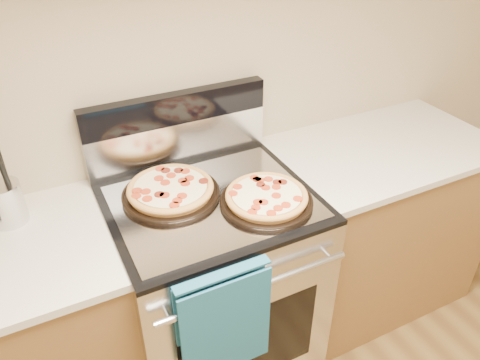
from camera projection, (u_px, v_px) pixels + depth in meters
name	position (u px, v px, depth m)	size (l,w,h in m)	color
wall_back	(168.00, 58.00, 1.77)	(4.00, 4.00, 0.00)	tan
range_body	(213.00, 287.00, 2.00)	(0.76, 0.68, 0.90)	#B7B7BC
oven_window	(250.00, 346.00, 1.75)	(0.56, 0.01, 0.40)	black
cooktop	(210.00, 200.00, 1.75)	(0.76, 0.68, 0.02)	black
backsplash_lower	(179.00, 141.00, 1.93)	(0.76, 0.06, 0.18)	silver
backsplash_upper	(176.00, 108.00, 1.85)	(0.76, 0.06, 0.12)	black
oven_handle	(256.00, 287.00, 1.53)	(0.03, 0.03, 0.70)	silver
dish_towel	(224.00, 321.00, 1.54)	(0.32, 0.05, 0.42)	#195F7D
foil_sheet	(213.00, 202.00, 1.72)	(0.70, 0.55, 0.01)	gray
cabinet_right	(370.00, 227.00, 2.36)	(1.00, 0.62, 0.88)	brown
countertop_right	(385.00, 148.00, 2.11)	(1.02, 0.64, 0.03)	beige
pepperoni_pizza_back	(171.00, 190.00, 1.73)	(0.36, 0.36, 0.05)	#C4843C
pepperoni_pizza_front	(267.00, 198.00, 1.70)	(0.34, 0.34, 0.05)	#C4843C
utensil_crock	(6.00, 203.00, 1.61)	(0.12, 0.12, 0.15)	silver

